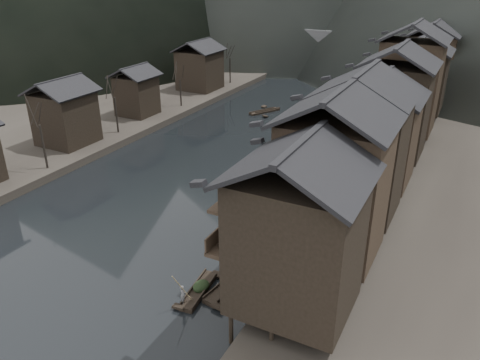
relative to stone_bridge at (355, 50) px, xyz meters
The scene contains 12 objects.
water 72.18m from the stone_bridge, 90.00° to the right, with size 300.00×300.00×0.00m, color black.
left_bank 47.64m from the stone_bridge, 137.56° to the right, with size 40.00×200.00×1.20m, color #2D2823.
stilt_houses 55.85m from the stone_bridge, 71.93° to the right, with size 9.00×67.60×16.03m.
left_houses 55.79m from the stone_bridge, 111.56° to the right, with size 8.10×53.20×8.73m.
bare_trees 58.93m from the stone_bridge, 106.77° to the right, with size 3.63×61.19×7.25m.
moored_sampans 52.60m from the stone_bridge, 77.03° to the right, with size 3.00×61.11×0.47m.
midriver_boats 32.93m from the stone_bridge, 91.75° to the right, with size 11.56×11.41×0.45m.
stone_bridge is the anchor object (origin of this frame).
hero_sampan 79.82m from the stone_bridge, 82.98° to the right, with size 1.62×5.15×0.44m.
cargo_heap 79.56m from the stone_bridge, 82.94° to the right, with size 1.12×1.47×0.67m, color black.
boatman 81.49m from the stone_bridge, 83.28° to the right, with size 0.56×0.37×1.53m, color slate.
bamboo_pole 81.43m from the stone_bridge, 83.14° to the right, with size 0.06×0.06×3.97m, color #8C7A51.
Camera 1 is at (25.10, -30.24, 21.99)m, focal length 35.00 mm.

